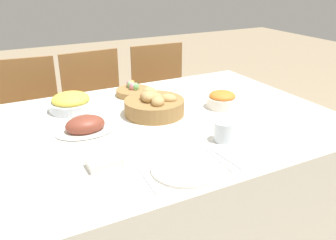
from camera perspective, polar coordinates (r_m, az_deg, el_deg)
name	(u,v)px	position (r m, az deg, el deg)	size (l,w,h in m)	color
dining_table	(158,190)	(1.84, -1.65, -11.22)	(1.70, 1.18, 0.76)	silver
chair_far_center	(99,111)	(2.56, -10.98, 1.39)	(0.44, 0.44, 0.89)	olive
chair_far_left	(29,124)	(2.48, -21.40, -0.54)	(0.46, 0.46, 0.89)	olive
chair_far_right	(164,100)	(2.74, -0.66, 3.25)	(0.44, 0.44, 0.89)	olive
bread_basket	(154,105)	(1.73, -2.22, 2.44)	(0.29, 0.29, 0.13)	#9E7542
egg_basket	(133,91)	(2.02, -5.56, 4.67)	(0.20, 0.20, 0.08)	#9E7542
ham_platter	(85,126)	(1.59, -13.12, -0.94)	(0.27, 0.19, 0.08)	silver
carrot_bowl	(222,100)	(1.84, 8.67, 3.25)	(0.16, 0.16, 0.09)	silver
pineapple_bowl	(71,102)	(1.85, -15.28, 2.74)	(0.22, 0.22, 0.09)	silver
dinner_plate	(185,169)	(1.27, 2.75, -7.85)	(0.24, 0.24, 0.01)	silver
fork	(147,180)	(1.21, -3.35, -9.60)	(0.02, 0.18, 0.00)	silver
knife	(219,160)	(1.34, 8.22, -6.38)	(0.02, 0.18, 0.00)	silver
spoon	(226,158)	(1.36, 9.26, -6.08)	(0.02, 0.18, 0.00)	silver
drinking_cup	(224,131)	(1.48, 8.95, -1.82)	(0.08, 0.08, 0.08)	silver
butter_dish	(105,162)	(1.31, -10.14, -6.72)	(0.12, 0.08, 0.03)	silver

